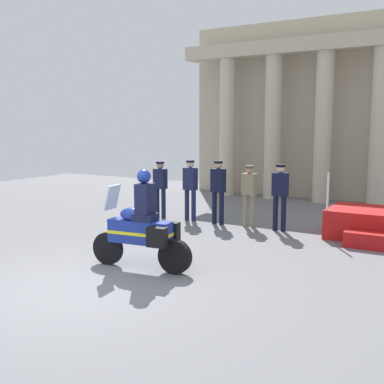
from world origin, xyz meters
TOP-DOWN VIEW (x-y plane):
  - ground_plane at (0.00, 0.00)m, footprint 28.00×28.00m
  - colonnade_backdrop at (0.27, 11.50)m, footprint 8.89×1.46m
  - officer_in_row_0 at (-2.14, 5.70)m, footprint 0.40×0.26m
  - officer_in_row_1 at (-1.17, 5.78)m, footprint 0.40×0.26m
  - officer_in_row_2 at (-0.25, 5.72)m, footprint 0.40×0.26m
  - officer_in_row_3 at (0.59, 5.89)m, footprint 0.40×0.26m
  - officer_in_row_4 at (1.49, 5.77)m, footprint 0.40×0.26m
  - motorcycle_with_rider at (0.39, 1.35)m, footprint 2.09×0.74m

SIDE VIEW (x-z plane):
  - ground_plane at x=0.00m, z-range 0.00..0.00m
  - motorcycle_with_rider at x=0.39m, z-range -0.16..1.74m
  - officer_in_row_3 at x=0.59m, z-range 0.15..1.80m
  - officer_in_row_0 at x=-2.14m, z-range 0.15..1.82m
  - officer_in_row_4 at x=1.49m, z-range 0.16..1.88m
  - officer_in_row_1 at x=-1.17m, z-range 0.16..1.89m
  - officer_in_row_2 at x=-0.25m, z-range 0.16..1.91m
  - colonnade_backdrop at x=0.27m, z-range 0.09..6.66m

